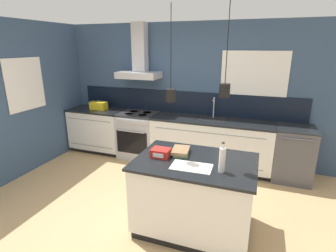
# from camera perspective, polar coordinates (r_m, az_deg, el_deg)

# --- Properties ---
(ground_plane) EXTENTS (16.00, 16.00, 0.00)m
(ground_plane) POSITION_cam_1_polar(r_m,az_deg,el_deg) (3.83, -5.73, -17.73)
(ground_plane) COLOR tan
(ground_plane) RESTS_ON ground
(wall_back) EXTENTS (5.60, 2.24, 2.60)m
(wall_back) POSITION_cam_1_polar(r_m,az_deg,el_deg) (5.10, 3.04, 7.76)
(wall_back) COLOR #354C6B
(wall_back) RESTS_ON ground_plane
(wall_left) EXTENTS (0.08, 3.80, 2.60)m
(wall_left) POSITION_cam_1_polar(r_m,az_deg,el_deg) (5.27, -27.41, 5.63)
(wall_left) COLOR #354C6B
(wall_left) RESTS_ON ground_plane
(counter_run_left) EXTENTS (1.16, 0.64, 0.91)m
(counter_run_left) POSITION_cam_1_polar(r_m,az_deg,el_deg) (5.78, -14.78, -0.77)
(counter_run_left) COLOR black
(counter_run_left) RESTS_ON ground_plane
(counter_run_sink) EXTENTS (2.18, 0.64, 1.28)m
(counter_run_sink) POSITION_cam_1_polar(r_m,az_deg,el_deg) (4.89, 9.18, -3.71)
(counter_run_sink) COLOR black
(counter_run_sink) RESTS_ON ground_plane
(oven_range) EXTENTS (0.74, 0.66, 0.91)m
(oven_range) POSITION_cam_1_polar(r_m,az_deg,el_deg) (5.32, -6.37, -1.93)
(oven_range) COLOR #B5B5BA
(oven_range) RESTS_ON ground_plane
(dishwasher) EXTENTS (0.61, 0.65, 0.91)m
(dishwasher) POSITION_cam_1_polar(r_m,az_deg,el_deg) (4.86, 25.52, -5.44)
(dishwasher) COLOR #4C4C51
(dishwasher) RESTS_ON ground_plane
(kitchen_island) EXTENTS (1.38, 0.97, 0.91)m
(kitchen_island) POSITION_cam_1_polar(r_m,az_deg,el_deg) (3.28, 5.73, -14.64)
(kitchen_island) COLOR black
(kitchen_island) RESTS_ON ground_plane
(bottle_on_island) EXTENTS (0.07, 0.07, 0.33)m
(bottle_on_island) POSITION_cam_1_polar(r_m,az_deg,el_deg) (2.79, 11.71, -7.15)
(bottle_on_island) COLOR silver
(bottle_on_island) RESTS_ON kitchen_island
(book_stack) EXTENTS (0.24, 0.31, 0.07)m
(book_stack) POSITION_cam_1_polar(r_m,az_deg,el_deg) (3.22, 2.84, -5.52)
(book_stack) COLOR #4C7F4C
(book_stack) RESTS_ON kitchen_island
(red_supply_box) EXTENTS (0.22, 0.18, 0.10)m
(red_supply_box) POSITION_cam_1_polar(r_m,az_deg,el_deg) (3.13, -1.59, -5.85)
(red_supply_box) COLOR red
(red_supply_box) RESTS_ON kitchen_island
(paper_pile) EXTENTS (0.45, 0.28, 0.01)m
(paper_pile) POSITION_cam_1_polar(r_m,az_deg,el_deg) (2.91, 5.12, -8.82)
(paper_pile) COLOR silver
(paper_pile) RESTS_ON kitchen_island
(yellow_toolbox) EXTENTS (0.34, 0.18, 0.19)m
(yellow_toolbox) POSITION_cam_1_polar(r_m,az_deg,el_deg) (5.62, -14.88, 4.32)
(yellow_toolbox) COLOR gold
(yellow_toolbox) RESTS_ON counter_run_left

